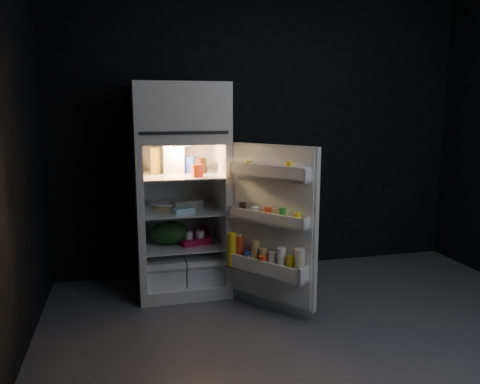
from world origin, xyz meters
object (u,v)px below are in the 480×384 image
object	(u,v)px
egg_carton	(187,205)
yogurt_tray	(196,241)
refrigerator	(180,182)
fridge_door	(270,228)
milk_jug	(172,159)

from	to	relation	value
egg_carton	yogurt_tray	distance (m)	0.32
refrigerator	yogurt_tray	size ratio (longest dim) A/B	6.54
fridge_door	milk_jug	bearing A→B (deg)	133.28
refrigerator	milk_jug	bearing A→B (deg)	157.07
fridge_door	milk_jug	distance (m)	1.07
refrigerator	milk_jug	distance (m)	0.20
fridge_door	yogurt_tray	distance (m)	0.78
fridge_door	yogurt_tray	bearing A→B (deg)	131.31
fridge_door	yogurt_tray	xyz separation A→B (m)	(-0.49, 0.56, -0.23)
egg_carton	yogurt_tray	world-z (taller)	egg_carton
milk_jug	yogurt_tray	distance (m)	0.73
milk_jug	yogurt_tray	xyz separation A→B (m)	(0.17, -0.14, -0.69)
refrigerator	yogurt_tray	xyz separation A→B (m)	(0.11, -0.11, -0.50)
refrigerator	fridge_door	bearing A→B (deg)	-48.36
fridge_door	yogurt_tray	size ratio (longest dim) A/B	4.48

